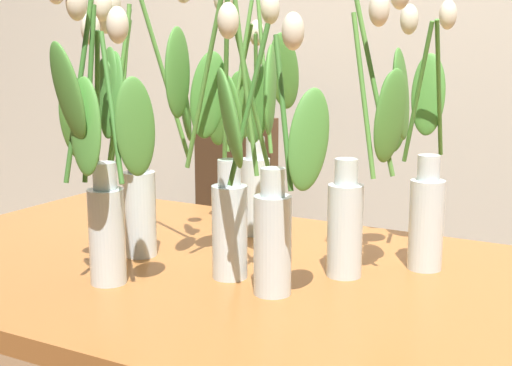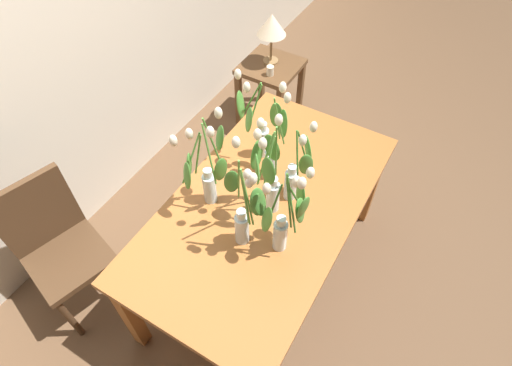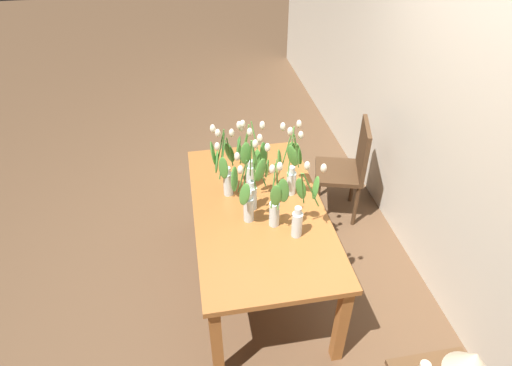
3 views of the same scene
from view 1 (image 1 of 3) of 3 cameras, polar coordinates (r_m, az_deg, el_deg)
dining_table at (r=1.48m, az=-0.67°, el=-10.27°), size 1.60×0.90×0.74m
tulip_vase_0 at (r=1.26m, az=1.16°, el=-1.37°), size 0.21×0.15×0.51m
tulip_vase_1 at (r=1.68m, az=-0.46°, el=3.55°), size 0.26×0.21×0.59m
tulip_vase_2 at (r=1.51m, az=-9.43°, el=2.89°), size 0.15×0.25×0.59m
tulip_vase_3 at (r=1.38m, az=8.15°, el=0.05°), size 0.16×0.13×0.56m
tulip_vase_4 at (r=1.39m, az=-2.05°, el=2.66°), size 0.21×0.18×0.58m
tulip_vase_5 at (r=1.49m, az=12.88°, el=0.53°), size 0.15×0.19×0.53m
tulip_vase_6 at (r=1.34m, az=-12.17°, el=1.34°), size 0.25×0.20×0.57m
dining_chair at (r=2.60m, az=-3.31°, el=-3.71°), size 0.49×0.49×0.93m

